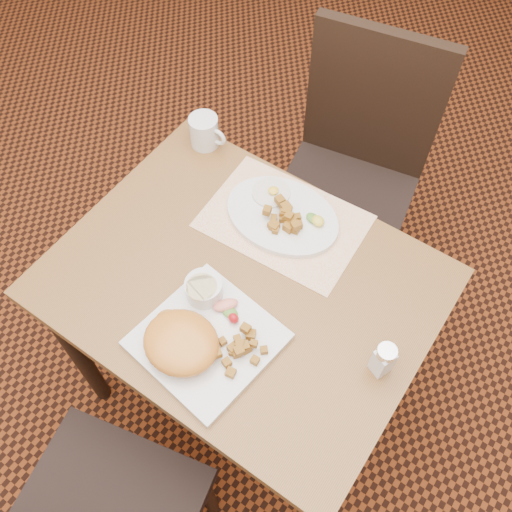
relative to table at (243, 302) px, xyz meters
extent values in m
plane|color=black|center=(0.00, 0.00, -0.64)|extent=(8.00, 8.00, 0.00)
cube|color=brown|center=(0.00, 0.00, 0.09)|extent=(0.90, 0.70, 0.03)
cylinder|color=black|center=(-0.40, -0.30, -0.28)|extent=(0.05, 0.05, 0.71)
cylinder|color=black|center=(-0.40, 0.30, -0.28)|extent=(0.05, 0.05, 0.71)
cylinder|color=black|center=(0.40, 0.30, -0.28)|extent=(0.05, 0.05, 0.71)
cylinder|color=black|center=(-0.21, -0.46, -0.43)|extent=(0.04, 0.04, 0.42)
cylinder|color=black|center=(0.14, -0.38, -0.43)|extent=(0.04, 0.04, 0.42)
cube|color=black|center=(-0.01, 0.57, -0.19)|extent=(0.49, 0.49, 0.05)
cylinder|color=black|center=(0.13, 0.78, -0.43)|extent=(0.04, 0.04, 0.42)
cylinder|color=black|center=(0.20, 0.42, -0.43)|extent=(0.04, 0.04, 0.42)
cylinder|color=black|center=(-0.22, 0.71, -0.43)|extent=(0.04, 0.04, 0.42)
cylinder|color=black|center=(-0.15, 0.36, -0.43)|extent=(0.04, 0.04, 0.42)
cube|color=black|center=(-0.05, 0.76, 0.08)|extent=(0.42, 0.12, 0.50)
cube|color=white|center=(-0.01, 0.20, 0.11)|extent=(0.42, 0.30, 0.00)
cube|color=silver|center=(0.03, -0.17, 0.12)|extent=(0.31, 0.31, 0.02)
ellipsoid|color=orange|center=(0.00, -0.22, 0.16)|extent=(0.17, 0.15, 0.06)
ellipsoid|color=orange|center=(0.02, -0.24, 0.14)|extent=(0.07, 0.06, 0.02)
ellipsoid|color=orange|center=(-0.06, -0.19, 0.14)|extent=(0.07, 0.06, 0.02)
cylinder|color=silver|center=(-0.05, -0.09, 0.15)|extent=(0.09, 0.09, 0.05)
cylinder|color=beige|center=(-0.04, -0.09, 0.17)|extent=(0.07, 0.07, 0.01)
ellipsoid|color=#387223|center=(0.03, -0.09, 0.13)|extent=(0.04, 0.03, 0.01)
ellipsoid|color=red|center=(0.05, -0.10, 0.14)|extent=(0.03, 0.03, 0.03)
ellipsoid|color=#F28C72|center=(0.02, -0.09, 0.14)|extent=(0.06, 0.07, 0.02)
cylinder|color=white|center=(-0.08, 0.25, 0.13)|extent=(0.10, 0.10, 0.01)
ellipsoid|color=yellow|center=(-0.08, 0.25, 0.14)|extent=(0.03, 0.03, 0.01)
ellipsoid|color=#387223|center=(0.05, 0.24, 0.13)|extent=(0.05, 0.04, 0.01)
ellipsoid|color=yellow|center=(0.07, 0.24, 0.14)|extent=(0.05, 0.04, 0.02)
cube|color=white|center=(0.38, -0.01, 0.15)|extent=(0.05, 0.05, 0.08)
cylinder|color=silver|center=(0.38, -0.01, 0.20)|extent=(0.05, 0.05, 0.02)
cylinder|color=silver|center=(-0.35, 0.31, 0.16)|extent=(0.08, 0.08, 0.09)
torus|color=silver|center=(-0.30, 0.31, 0.16)|extent=(0.05, 0.01, 0.05)
cube|color=#A26A1A|center=(0.12, -0.15, 0.14)|extent=(0.03, 0.03, 0.02)
cube|color=#A26A1A|center=(0.09, -0.16, 0.13)|extent=(0.02, 0.02, 0.01)
cube|color=#A26A1A|center=(0.10, -0.20, 0.13)|extent=(0.02, 0.02, 0.02)
cube|color=#A26A1A|center=(0.11, -0.15, 0.15)|extent=(0.03, 0.03, 0.02)
cube|color=#A26A1A|center=(0.09, -0.14, 0.15)|extent=(0.02, 0.02, 0.01)
cube|color=#A26A1A|center=(0.15, -0.13, 0.13)|extent=(0.02, 0.02, 0.02)
cube|color=#A26A1A|center=(0.15, -0.16, 0.13)|extent=(0.02, 0.02, 0.02)
cube|color=#A26A1A|center=(0.10, -0.17, 0.13)|extent=(0.02, 0.02, 0.02)
cube|color=#A26A1A|center=(0.12, -0.21, 0.13)|extent=(0.02, 0.02, 0.02)
cube|color=#A26A1A|center=(0.09, -0.16, 0.14)|extent=(0.02, 0.03, 0.02)
cube|color=#A26A1A|center=(0.06, -0.16, 0.13)|extent=(0.02, 0.02, 0.02)
cube|color=#A26A1A|center=(0.11, -0.16, 0.15)|extent=(0.03, 0.03, 0.02)
cube|color=#A26A1A|center=(0.09, -0.11, 0.15)|extent=(0.02, 0.02, 0.02)
cube|color=#A26A1A|center=(0.11, -0.14, 0.13)|extent=(0.02, 0.02, 0.02)
cube|color=#A26A1A|center=(0.13, -0.13, 0.15)|extent=(0.02, 0.02, 0.02)
cube|color=#A26A1A|center=(0.08, -0.20, 0.15)|extent=(0.02, 0.02, 0.02)
cube|color=#A26A1A|center=(0.11, -0.11, 0.14)|extent=(0.03, 0.03, 0.02)
cube|color=#A26A1A|center=(0.10, -0.17, 0.13)|extent=(0.02, 0.02, 0.02)
cube|color=#A26A1A|center=(0.10, -0.15, 0.15)|extent=(0.02, 0.02, 0.02)
cube|color=#A26A1A|center=(-0.01, 0.16, 0.14)|extent=(0.02, 0.02, 0.01)
cube|color=#A26A1A|center=(-0.03, 0.18, 0.14)|extent=(0.02, 0.02, 0.02)
cube|color=#A26A1A|center=(0.02, 0.22, 0.14)|extent=(0.02, 0.02, 0.02)
cube|color=#A26A1A|center=(-0.01, 0.20, 0.15)|extent=(0.02, 0.02, 0.01)
cube|color=#A26A1A|center=(-0.01, 0.16, 0.14)|extent=(0.02, 0.02, 0.02)
cube|color=#A26A1A|center=(0.01, 0.19, 0.14)|extent=(0.03, 0.03, 0.02)
cube|color=#A26A1A|center=(0.03, 0.18, 0.15)|extent=(0.03, 0.03, 0.02)
cube|color=#A26A1A|center=(-0.02, 0.22, 0.15)|extent=(0.03, 0.03, 0.02)
cube|color=#A26A1A|center=(0.01, 0.19, 0.14)|extent=(0.03, 0.03, 0.02)
cube|color=#A26A1A|center=(0.03, 0.19, 0.14)|extent=(0.02, 0.03, 0.02)
cube|color=#A26A1A|center=(-0.01, 0.19, 0.14)|extent=(0.02, 0.02, 0.02)
cube|color=#A26A1A|center=(0.03, 0.18, 0.14)|extent=(0.02, 0.02, 0.02)
cube|color=#A26A1A|center=(-0.05, 0.18, 0.15)|extent=(0.02, 0.03, 0.02)
cube|color=#A26A1A|center=(-0.04, 0.23, 0.15)|extent=(0.03, 0.03, 0.02)
cube|color=#A26A1A|center=(0.01, 0.20, 0.14)|extent=(0.03, 0.03, 0.02)
cube|color=#A26A1A|center=(0.02, 0.18, 0.14)|extent=(0.03, 0.02, 0.02)
cube|color=#A26A1A|center=(-0.02, 0.16, 0.14)|extent=(0.03, 0.03, 0.02)
cube|color=#A26A1A|center=(-0.01, 0.21, 0.15)|extent=(0.03, 0.03, 0.02)
cube|color=#A26A1A|center=(-0.01, 0.20, 0.14)|extent=(0.03, 0.03, 0.02)
cube|color=#A26A1A|center=(0.00, 0.20, 0.15)|extent=(0.02, 0.02, 0.02)
cube|color=#A26A1A|center=(0.03, 0.20, 0.14)|extent=(0.02, 0.03, 0.02)
camera|label=1|loc=(0.42, -0.54, 1.30)|focal=40.00mm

